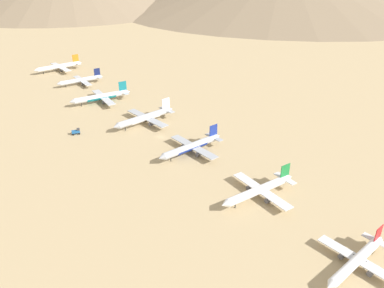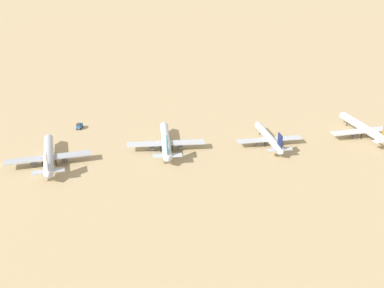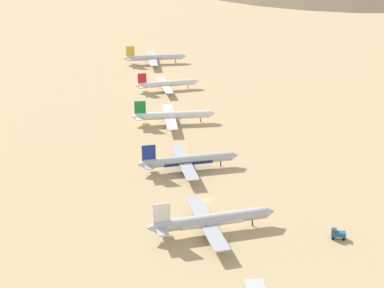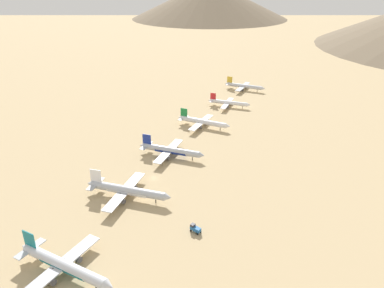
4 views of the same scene
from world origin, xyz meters
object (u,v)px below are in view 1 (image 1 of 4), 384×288
object	(u,v)px
parked_jet_2	(102,97)
parked_jet_0	(59,67)
parked_jet_3	(145,118)
parked_jet_4	(192,146)
service_truck	(76,131)
parked_jet_5	(260,190)
parked_jet_6	(358,260)
parked_jet_1	(81,80)

from	to	relation	value
parked_jet_2	parked_jet_0	bearing A→B (deg)	-85.24
parked_jet_3	parked_jet_4	distance (m)	53.93
parked_jet_3	parked_jet_4	bearing A→B (deg)	96.82
parked_jet_0	service_truck	distance (m)	163.09
parked_jet_3	parked_jet_5	world-z (taller)	parked_jet_3
parked_jet_5	parked_jet_6	world-z (taller)	parked_jet_5
parked_jet_2	service_truck	bearing A→B (deg)	56.46
parked_jet_1	parked_jet_2	size ratio (longest dim) A/B	0.87
parked_jet_5	parked_jet_6	bearing A→B (deg)	92.47
parked_jet_1	parked_jet_6	xyz separation A→B (m)	(-29.33, 274.74, -0.42)
service_truck	parked_jet_2	bearing A→B (deg)	-123.54
parked_jet_2	parked_jet_3	world-z (taller)	parked_jet_3
parked_jet_2	parked_jet_4	xyz separation A→B (m)	(-19.54, 110.71, -0.34)
parked_jet_0	parked_jet_6	xyz separation A→B (m)	(-36.77, 330.88, -1.05)
parked_jet_3	parked_jet_6	size ratio (longest dim) A/B	1.27
parked_jet_5	parked_jet_4	bearing A→B (deg)	-84.17
parked_jet_0	parked_jet_1	world-z (taller)	parked_jet_0
parked_jet_5	service_truck	world-z (taller)	parked_jet_5
parked_jet_4	parked_jet_3	bearing A→B (deg)	-83.18
parked_jet_1	service_truck	size ratio (longest dim) A/B	7.93
parked_jet_6	parked_jet_1	bearing A→B (deg)	-83.91
parked_jet_0	parked_jet_2	world-z (taller)	parked_jet_0
parked_jet_2	parked_jet_6	size ratio (longest dim) A/B	1.27
parked_jet_2	parked_jet_5	distance (m)	168.11
parked_jet_3	parked_jet_6	world-z (taller)	parked_jet_3
parked_jet_6	service_truck	xyz separation A→B (m)	(60.69, -169.58, -1.75)
parked_jet_6	service_truck	size ratio (longest dim) A/B	7.12
parked_jet_3	parked_jet_5	bearing A→B (deg)	96.32
parked_jet_0	parked_jet_5	world-z (taller)	parked_jet_0
service_truck	parked_jet_3	bearing A→B (deg)	171.28
parked_jet_3	parked_jet_5	size ratio (longest dim) A/B	1.11
parked_jet_4	parked_jet_6	world-z (taller)	parked_jet_4
parked_jet_3	parked_jet_5	xyz separation A→B (m)	(-12.07, 109.05, -0.44)
parked_jet_0	parked_jet_3	distance (m)	169.89
parked_jet_1	service_truck	world-z (taller)	parked_jet_1
parked_jet_0	parked_jet_6	bearing A→B (deg)	96.34
parked_jet_5	parked_jet_2	bearing A→B (deg)	-81.38
parked_jet_2	service_truck	world-z (taller)	parked_jet_2
parked_jet_2	parked_jet_5	size ratio (longest dim) A/B	1.11
parked_jet_0	parked_jet_5	xyz separation A→B (m)	(-34.46, 277.46, -0.51)
parked_jet_4	parked_jet_1	bearing A→B (deg)	-82.66
parked_jet_0	service_truck	size ratio (longest dim) A/B	9.09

